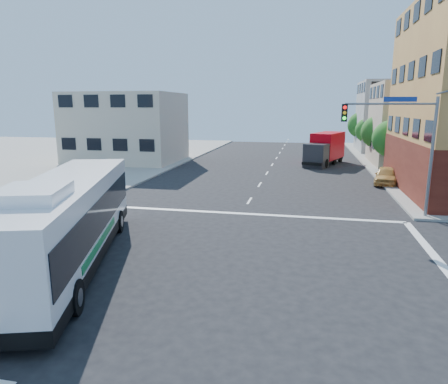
# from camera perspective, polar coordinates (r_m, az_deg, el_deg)

# --- Properties ---
(ground) EXTENTS (120.00, 120.00, 0.00)m
(ground) POSITION_cam_1_polar(r_m,az_deg,el_deg) (15.81, -3.25, -12.00)
(ground) COLOR black
(ground) RESTS_ON ground
(sidewalk_nw) EXTENTS (50.00, 50.00, 0.15)m
(sidewalk_nw) POSITION_cam_1_polar(r_m,az_deg,el_deg) (62.77, -26.57, 5.02)
(sidewalk_nw) COLOR gray
(sidewalk_nw) RESTS_ON ground
(building_east_near) EXTENTS (12.06, 10.06, 9.00)m
(building_east_near) POSITION_cam_1_polar(r_m,az_deg,el_deg) (49.71, 27.50, 8.54)
(building_east_near) COLOR tan
(building_east_near) RESTS_ON ground
(building_east_far) EXTENTS (12.06, 10.06, 10.00)m
(building_east_far) POSITION_cam_1_polar(r_m,az_deg,el_deg) (63.30, 24.19, 9.78)
(building_east_far) COLOR #ACACA7
(building_east_far) RESTS_ON ground
(building_west) EXTENTS (12.06, 10.06, 8.00)m
(building_west) POSITION_cam_1_polar(r_m,az_deg,el_deg) (48.65, -13.72, 8.91)
(building_west) COLOR beige
(building_west) RESTS_ON ground
(signal_mast_ne) EXTENTS (7.91, 1.13, 8.07)m
(signal_mast_ne) POSITION_cam_1_polar(r_m,az_deg,el_deg) (25.14, 24.13, 7.72)
(signal_mast_ne) COLOR slate
(signal_mast_ne) RESTS_ON ground
(street_tree_a) EXTENTS (3.60, 3.60, 5.53)m
(street_tree_a) POSITION_cam_1_polar(r_m,az_deg,el_deg) (42.71, 22.91, 7.34)
(street_tree_a) COLOR #331D12
(street_tree_a) RESTS_ON ground
(street_tree_b) EXTENTS (3.80, 3.80, 5.79)m
(street_tree_b) POSITION_cam_1_polar(r_m,az_deg,el_deg) (50.57, 21.24, 8.26)
(street_tree_b) COLOR #331D12
(street_tree_b) RESTS_ON ground
(street_tree_c) EXTENTS (3.40, 3.40, 5.29)m
(street_tree_c) POSITION_cam_1_polar(r_m,az_deg,el_deg) (58.48, 19.98, 8.48)
(street_tree_c) COLOR #331D12
(street_tree_c) RESTS_ON ground
(street_tree_d) EXTENTS (4.00, 4.00, 6.03)m
(street_tree_d) POSITION_cam_1_polar(r_m,az_deg,el_deg) (66.39, 19.07, 9.26)
(street_tree_d) COLOR #331D12
(street_tree_d) RESTS_ON ground
(transit_bus) EXTENTS (6.68, 13.59, 3.95)m
(transit_bus) POSITION_cam_1_polar(r_m,az_deg,el_deg) (17.51, -21.55, -3.72)
(transit_bus) COLOR black
(transit_bus) RESTS_ON ground
(box_truck) EXTENTS (4.87, 8.15, 3.54)m
(box_truck) POSITION_cam_1_polar(r_m,az_deg,el_deg) (46.68, 14.20, 5.94)
(box_truck) COLOR #232327
(box_truck) RESTS_ON ground
(parked_car) EXTENTS (2.61, 4.61, 1.48)m
(parked_car) POSITION_cam_1_polar(r_m,az_deg,el_deg) (36.36, 22.14, 2.19)
(parked_car) COLOR gold
(parked_car) RESTS_ON ground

